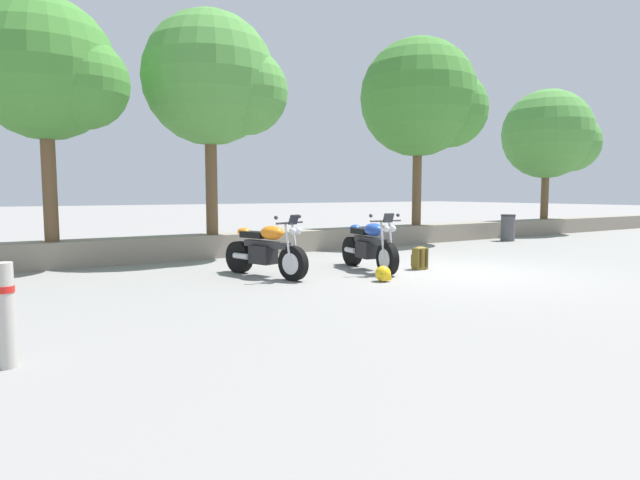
{
  "coord_description": "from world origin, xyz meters",
  "views": [
    {
      "loc": [
        -7.6,
        -7.16,
        1.56
      ],
      "look_at": [
        -2.32,
        1.2,
        0.65
      ],
      "focal_mm": 28.9,
      "sensor_mm": 36.0,
      "label": 1
    }
  ],
  "objects_px": {
    "leafy_tree_mid_left": "(217,82)",
    "leafy_tree_mid_right": "(425,101)",
    "motorcycle_blue_centre": "(369,246)",
    "rider_helmet": "(383,274)",
    "rider_backpack": "(420,258)",
    "leafy_tree_far_right": "(552,136)",
    "motorcycle_orange_near_left": "(266,251)",
    "guardrail_post": "(5,314)",
    "trash_bin": "(508,228)",
    "leafy_tree_far_left": "(52,73)"
  },
  "relations": [
    {
      "from": "leafy_tree_far_left",
      "to": "trash_bin",
      "type": "bearing_deg",
      "value": -4.57
    },
    {
      "from": "rider_backpack",
      "to": "motorcycle_orange_near_left",
      "type": "bearing_deg",
      "value": 164.46
    },
    {
      "from": "leafy_tree_far_left",
      "to": "leafy_tree_mid_left",
      "type": "xyz_separation_m",
      "value": [
        3.47,
        -0.03,
        0.2
      ]
    },
    {
      "from": "rider_helmet",
      "to": "guardrail_post",
      "type": "height_order",
      "value": "guardrail_post"
    },
    {
      "from": "motorcycle_orange_near_left",
      "to": "rider_helmet",
      "type": "bearing_deg",
      "value": -46.34
    },
    {
      "from": "leafy_tree_mid_left",
      "to": "leafy_tree_far_right",
      "type": "bearing_deg",
      "value": 1.09
    },
    {
      "from": "leafy_tree_mid_left",
      "to": "trash_bin",
      "type": "relative_size",
      "value": 6.1
    },
    {
      "from": "trash_bin",
      "to": "guardrail_post",
      "type": "distance_m",
      "value": 15.02
    },
    {
      "from": "leafy_tree_mid_left",
      "to": "guardrail_post",
      "type": "xyz_separation_m",
      "value": [
        -4.55,
        -6.5,
        -3.67
      ]
    },
    {
      "from": "leafy_tree_far_right",
      "to": "leafy_tree_mid_left",
      "type": "bearing_deg",
      "value": -178.91
    },
    {
      "from": "leafy_tree_mid_right",
      "to": "guardrail_post",
      "type": "relative_size",
      "value": 5.98
    },
    {
      "from": "leafy_tree_far_right",
      "to": "rider_backpack",
      "type": "bearing_deg",
      "value": -158.11
    },
    {
      "from": "rider_helmet",
      "to": "leafy_tree_mid_right",
      "type": "relative_size",
      "value": 0.05
    },
    {
      "from": "motorcycle_orange_near_left",
      "to": "guardrail_post",
      "type": "xyz_separation_m",
      "value": [
        -4.19,
        -3.28,
        0.01
      ]
    },
    {
      "from": "leafy_tree_far_left",
      "to": "guardrail_post",
      "type": "distance_m",
      "value": 7.47
    },
    {
      "from": "motorcycle_blue_centre",
      "to": "leafy_tree_mid_left",
      "type": "relative_size",
      "value": 0.39
    },
    {
      "from": "rider_backpack",
      "to": "leafy_tree_far_right",
      "type": "bearing_deg",
      "value": 21.89
    },
    {
      "from": "rider_backpack",
      "to": "trash_bin",
      "type": "bearing_deg",
      "value": 24.55
    },
    {
      "from": "rider_backpack",
      "to": "leafy_tree_far_left",
      "type": "relative_size",
      "value": 0.1
    },
    {
      "from": "motorcycle_orange_near_left",
      "to": "rider_helmet",
      "type": "relative_size",
      "value": 7.19
    },
    {
      "from": "leafy_tree_far_right",
      "to": "motorcycle_orange_near_left",
      "type": "bearing_deg",
      "value": -165.9
    },
    {
      "from": "motorcycle_blue_centre",
      "to": "rider_helmet",
      "type": "height_order",
      "value": "motorcycle_blue_centre"
    },
    {
      "from": "leafy_tree_mid_left",
      "to": "trash_bin",
      "type": "height_order",
      "value": "leafy_tree_mid_left"
    },
    {
      "from": "motorcycle_orange_near_left",
      "to": "trash_bin",
      "type": "height_order",
      "value": "motorcycle_orange_near_left"
    },
    {
      "from": "guardrail_post",
      "to": "leafy_tree_mid_right",
      "type": "bearing_deg",
      "value": 30.2
    },
    {
      "from": "leafy_tree_mid_left",
      "to": "leafy_tree_mid_right",
      "type": "height_order",
      "value": "leafy_tree_mid_right"
    },
    {
      "from": "leafy_tree_far_right",
      "to": "trash_bin",
      "type": "xyz_separation_m",
      "value": [
        -4.06,
        -1.26,
        -3.27
      ]
    },
    {
      "from": "leafy_tree_mid_right",
      "to": "guardrail_post",
      "type": "xyz_separation_m",
      "value": [
        -11.25,
        -6.55,
        -3.87
      ]
    },
    {
      "from": "motorcycle_blue_centre",
      "to": "guardrail_post",
      "type": "height_order",
      "value": "motorcycle_blue_centre"
    },
    {
      "from": "rider_helmet",
      "to": "leafy_tree_mid_left",
      "type": "height_order",
      "value": "leafy_tree_mid_left"
    },
    {
      "from": "motorcycle_blue_centre",
      "to": "motorcycle_orange_near_left",
      "type": "bearing_deg",
      "value": 169.94
    },
    {
      "from": "leafy_tree_far_left",
      "to": "leafy_tree_mid_right",
      "type": "relative_size",
      "value": 0.86
    },
    {
      "from": "leafy_tree_far_right",
      "to": "guardrail_post",
      "type": "bearing_deg",
      "value": -159.46
    },
    {
      "from": "rider_backpack",
      "to": "leafy_tree_far_right",
      "type": "relative_size",
      "value": 0.1
    },
    {
      "from": "rider_helmet",
      "to": "guardrail_post",
      "type": "relative_size",
      "value": 0.29
    },
    {
      "from": "rider_backpack",
      "to": "leafy_tree_far_left",
      "type": "height_order",
      "value": "leafy_tree_far_left"
    },
    {
      "from": "motorcycle_orange_near_left",
      "to": "leafy_tree_mid_right",
      "type": "relative_size",
      "value": 0.35
    },
    {
      "from": "motorcycle_orange_near_left",
      "to": "leafy_tree_far_left",
      "type": "relative_size",
      "value": 0.41
    },
    {
      "from": "motorcycle_blue_centre",
      "to": "rider_helmet",
      "type": "relative_size",
      "value": 7.36
    },
    {
      "from": "motorcycle_blue_centre",
      "to": "leafy_tree_mid_left",
      "type": "xyz_separation_m",
      "value": [
        -1.77,
        3.6,
        3.68
      ]
    },
    {
      "from": "motorcycle_blue_centre",
      "to": "leafy_tree_mid_right",
      "type": "height_order",
      "value": "leafy_tree_mid_right"
    },
    {
      "from": "motorcycle_blue_centre",
      "to": "trash_bin",
      "type": "height_order",
      "value": "motorcycle_blue_centre"
    },
    {
      "from": "rider_helmet",
      "to": "motorcycle_blue_centre",
      "type": "bearing_deg",
      "value": 62.91
    },
    {
      "from": "leafy_tree_mid_right",
      "to": "rider_helmet",
      "type": "bearing_deg",
      "value": -138.8
    },
    {
      "from": "motorcycle_orange_near_left",
      "to": "leafy_tree_mid_right",
      "type": "height_order",
      "value": "leafy_tree_mid_right"
    },
    {
      "from": "leafy_tree_mid_left",
      "to": "trash_bin",
      "type": "distance_m",
      "value": 10.19
    },
    {
      "from": "leafy_tree_mid_left",
      "to": "leafy_tree_far_right",
      "type": "xyz_separation_m",
      "value": [
        13.49,
        0.26,
        -0.46
      ]
    },
    {
      "from": "motorcycle_blue_centre",
      "to": "leafy_tree_far_right",
      "type": "distance_m",
      "value": 12.75
    },
    {
      "from": "motorcycle_orange_near_left",
      "to": "leafy_tree_mid_right",
      "type": "bearing_deg",
      "value": 24.85
    },
    {
      "from": "leafy_tree_far_right",
      "to": "trash_bin",
      "type": "height_order",
      "value": "leafy_tree_far_right"
    }
  ]
}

